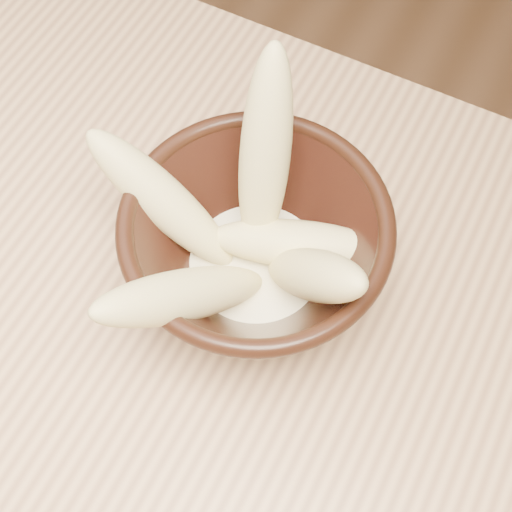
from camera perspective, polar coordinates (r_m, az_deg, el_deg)
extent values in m
cylinder|color=tan|center=(1.10, -11.26, 4.57)|extent=(0.05, 0.05, 0.71)
cylinder|color=black|center=(0.57, 0.00, -2.13)|extent=(0.08, 0.08, 0.01)
cylinder|color=black|center=(0.55, 0.00, -1.25)|extent=(0.08, 0.08, 0.01)
torus|color=black|center=(0.49, 0.00, 2.53)|extent=(0.19, 0.19, 0.01)
cylinder|color=#FDF3CC|center=(0.54, 0.00, -0.82)|extent=(0.11, 0.11, 0.01)
ellipsoid|color=#F5E991|center=(0.49, 0.72, 7.96)|extent=(0.06, 0.10, 0.17)
ellipsoid|color=#F5E991|center=(0.52, -7.47, 4.43)|extent=(0.13, 0.04, 0.12)
ellipsoid|color=#F5E991|center=(0.48, 4.62, -1.51)|extent=(0.11, 0.08, 0.13)
ellipsoid|color=#F5E991|center=(0.52, 3.28, 0.98)|extent=(0.14, 0.08, 0.04)
ellipsoid|color=#F5E991|center=(0.48, -5.68, -3.13)|extent=(0.10, 0.14, 0.13)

